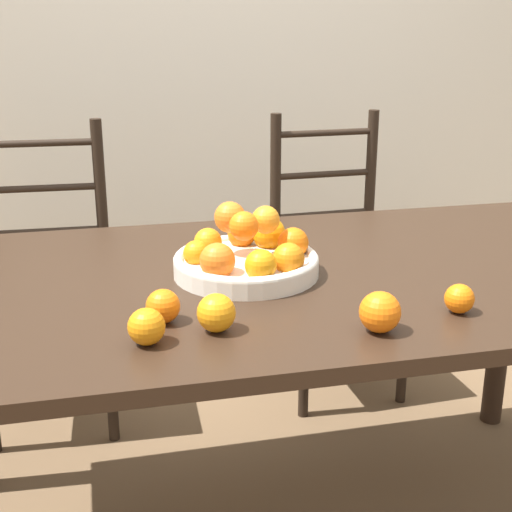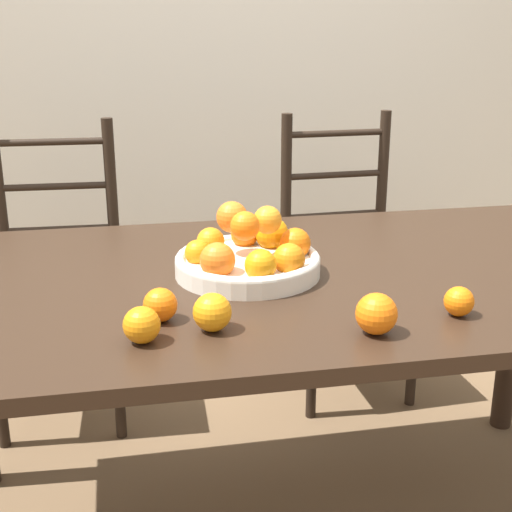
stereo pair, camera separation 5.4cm
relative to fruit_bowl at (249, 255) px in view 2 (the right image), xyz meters
The scene contains 10 objects.
wall_back 1.63m from the fruit_bowl, 85.79° to the left, with size 8.00×0.06×2.60m.
dining_table 0.18m from the fruit_bowl, ahead, with size 1.86×0.98×0.77m.
fruit_bowl is the anchor object (origin of this frame).
orange_loose_0 0.42m from the fruit_bowl, 64.66° to the right, with size 0.08×0.08×0.08m.
orange_loose_1 0.33m from the fruit_bowl, 112.88° to the right, with size 0.08×0.08×0.08m.
orange_loose_2 0.33m from the fruit_bowl, 133.23° to the right, with size 0.07×0.07×0.07m.
orange_loose_3 0.50m from the fruit_bowl, 41.09° to the right, with size 0.06×0.06×0.06m.
orange_loose_4 0.42m from the fruit_bowl, 128.50° to the right, with size 0.07×0.07×0.07m.
chair_left 1.01m from the fruit_bowl, 122.42° to the left, with size 0.43×0.42×1.02m.
chair_right 1.01m from the fruit_bowl, 57.90° to the left, with size 0.44×0.42×1.02m.
Camera 2 is at (-0.40, -1.55, 1.34)m, focal length 50.00 mm.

